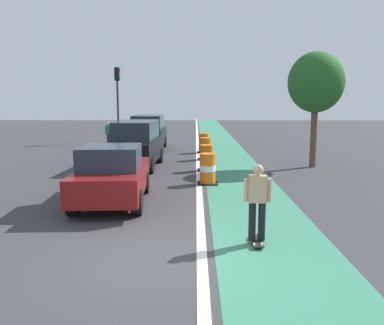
{
  "coord_description": "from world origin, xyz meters",
  "views": [
    {
      "loc": [
        0.78,
        -7.44,
        3.02
      ],
      "look_at": [
        0.67,
        4.85,
        1.1
      ],
      "focal_mm": 38.63,
      "sensor_mm": 36.0,
      "label": 1
    }
  ],
  "objects_px": {
    "parked_sedan_nearest": "(112,175)",
    "street_tree_sidewalk": "(316,83)",
    "parked_suv_third": "(148,132)",
    "traffic_barrel_front": "(208,169)",
    "traffic_light_corner": "(118,91)",
    "parked_suv_second": "(136,144)",
    "traffic_barrel_mid": "(206,158)",
    "pedestrian_crossing": "(108,134)",
    "traffic_barrel_back": "(205,149)",
    "skateboarder_on_lane": "(257,202)",
    "traffic_barrel_far": "(204,143)"
  },
  "relations": [
    {
      "from": "traffic_barrel_front",
      "to": "pedestrian_crossing",
      "type": "height_order",
      "value": "pedestrian_crossing"
    },
    {
      "from": "skateboarder_on_lane",
      "to": "parked_suv_third",
      "type": "bearing_deg",
      "value": 104.39
    },
    {
      "from": "traffic_barrel_front",
      "to": "traffic_barrel_back",
      "type": "xyz_separation_m",
      "value": [
        0.06,
        5.85,
        0.0
      ]
    },
    {
      "from": "parked_suv_third",
      "to": "traffic_barrel_mid",
      "type": "height_order",
      "value": "parked_suv_third"
    },
    {
      "from": "traffic_barrel_mid",
      "to": "traffic_barrel_far",
      "type": "relative_size",
      "value": 1.0
    },
    {
      "from": "parked_suv_third",
      "to": "pedestrian_crossing",
      "type": "xyz_separation_m",
      "value": [
        -2.46,
        0.59,
        -0.17
      ]
    },
    {
      "from": "parked_sedan_nearest",
      "to": "traffic_light_corner",
      "type": "xyz_separation_m",
      "value": [
        -2.97,
        17.09,
        2.67
      ]
    },
    {
      "from": "parked_suv_third",
      "to": "street_tree_sidewalk",
      "type": "xyz_separation_m",
      "value": [
        7.96,
        -6.0,
        2.63
      ]
    },
    {
      "from": "parked_sedan_nearest",
      "to": "pedestrian_crossing",
      "type": "height_order",
      "value": "parked_sedan_nearest"
    },
    {
      "from": "parked_suv_third",
      "to": "traffic_barrel_front",
      "type": "bearing_deg",
      "value": -71.69
    },
    {
      "from": "traffic_barrel_front",
      "to": "street_tree_sidewalk",
      "type": "distance_m",
      "value": 6.78
    },
    {
      "from": "skateboarder_on_lane",
      "to": "traffic_barrel_front",
      "type": "relative_size",
      "value": 1.55
    },
    {
      "from": "parked_suv_second",
      "to": "street_tree_sidewalk",
      "type": "height_order",
      "value": "street_tree_sidewalk"
    },
    {
      "from": "traffic_barrel_back",
      "to": "traffic_light_corner",
      "type": "height_order",
      "value": "traffic_light_corner"
    },
    {
      "from": "parked_sedan_nearest",
      "to": "traffic_barrel_far",
      "type": "bearing_deg",
      "value": 75.8
    },
    {
      "from": "traffic_barrel_front",
      "to": "traffic_light_corner",
      "type": "xyz_separation_m",
      "value": [
        -5.79,
        14.29,
        2.97
      ]
    },
    {
      "from": "skateboarder_on_lane",
      "to": "traffic_barrel_back",
      "type": "distance_m",
      "value": 12.01
    },
    {
      "from": "skateboarder_on_lane",
      "to": "street_tree_sidewalk",
      "type": "bearing_deg",
      "value": 68.34
    },
    {
      "from": "parked_sedan_nearest",
      "to": "street_tree_sidewalk",
      "type": "bearing_deg",
      "value": 40.6
    },
    {
      "from": "traffic_light_corner",
      "to": "parked_sedan_nearest",
      "type": "bearing_deg",
      "value": -80.16
    },
    {
      "from": "parked_suv_second",
      "to": "traffic_barrel_front",
      "type": "xyz_separation_m",
      "value": [
        3.01,
        -3.5,
        -0.5
      ]
    },
    {
      "from": "parked_suv_second",
      "to": "street_tree_sidewalk",
      "type": "bearing_deg",
      "value": 1.41
    },
    {
      "from": "parked_sedan_nearest",
      "to": "traffic_barrel_mid",
      "type": "xyz_separation_m",
      "value": [
        2.85,
        5.52,
        -0.3
      ]
    },
    {
      "from": "parked_suv_third",
      "to": "traffic_barrel_front",
      "type": "distance_m",
      "value": 10.22
    },
    {
      "from": "parked_sedan_nearest",
      "to": "traffic_barrel_far",
      "type": "height_order",
      "value": "parked_sedan_nearest"
    },
    {
      "from": "parked_suv_second",
      "to": "traffic_barrel_back",
      "type": "relative_size",
      "value": 4.29
    },
    {
      "from": "parked_suv_third",
      "to": "traffic_barrel_far",
      "type": "xyz_separation_m",
      "value": [
        3.23,
        -1.21,
        -0.5
      ]
    },
    {
      "from": "skateboarder_on_lane",
      "to": "parked_suv_third",
      "type": "xyz_separation_m",
      "value": [
        -4.06,
        15.82,
        0.12
      ]
    },
    {
      "from": "traffic_barrel_mid",
      "to": "traffic_light_corner",
      "type": "height_order",
      "value": "traffic_light_corner"
    },
    {
      "from": "parked_sedan_nearest",
      "to": "traffic_barrel_far",
      "type": "relative_size",
      "value": 3.83
    },
    {
      "from": "traffic_barrel_far",
      "to": "parked_sedan_nearest",
      "type": "bearing_deg",
      "value": -104.2
    },
    {
      "from": "pedestrian_crossing",
      "to": "skateboarder_on_lane",
      "type": "bearing_deg",
      "value": -68.32
    },
    {
      "from": "traffic_barrel_back",
      "to": "traffic_barrel_far",
      "type": "distance_m",
      "value": 2.63
    },
    {
      "from": "parked_suv_second",
      "to": "traffic_barrel_back",
      "type": "height_order",
      "value": "parked_suv_second"
    },
    {
      "from": "street_tree_sidewalk",
      "to": "parked_sedan_nearest",
      "type": "bearing_deg",
      "value": -139.4
    },
    {
      "from": "traffic_barrel_front",
      "to": "pedestrian_crossing",
      "type": "relative_size",
      "value": 0.68
    },
    {
      "from": "parked_suv_second",
      "to": "traffic_light_corner",
      "type": "height_order",
      "value": "traffic_light_corner"
    },
    {
      "from": "traffic_barrel_front",
      "to": "street_tree_sidewalk",
      "type": "xyz_separation_m",
      "value": [
        4.75,
        3.69,
        3.14
      ]
    },
    {
      "from": "parked_sedan_nearest",
      "to": "parked_suv_second",
      "type": "height_order",
      "value": "parked_suv_second"
    },
    {
      "from": "traffic_barrel_far",
      "to": "parked_suv_third",
      "type": "bearing_deg",
      "value": 159.42
    },
    {
      "from": "traffic_light_corner",
      "to": "street_tree_sidewalk",
      "type": "relative_size",
      "value": 1.02
    },
    {
      "from": "traffic_barrel_mid",
      "to": "traffic_barrel_front",
      "type": "bearing_deg",
      "value": -90.56
    },
    {
      "from": "traffic_light_corner",
      "to": "street_tree_sidewalk",
      "type": "distance_m",
      "value": 14.95
    },
    {
      "from": "traffic_barrel_front",
      "to": "street_tree_sidewalk",
      "type": "bearing_deg",
      "value": 37.83
    },
    {
      "from": "parked_suv_second",
      "to": "pedestrian_crossing",
      "type": "height_order",
      "value": "parked_suv_second"
    },
    {
      "from": "traffic_barrel_front",
      "to": "traffic_barrel_back",
      "type": "relative_size",
      "value": 1.0
    },
    {
      "from": "parked_sedan_nearest",
      "to": "parked_suv_second",
      "type": "relative_size",
      "value": 0.89
    },
    {
      "from": "parked_sedan_nearest",
      "to": "traffic_light_corner",
      "type": "relative_size",
      "value": 0.82
    },
    {
      "from": "skateboarder_on_lane",
      "to": "street_tree_sidewalk",
      "type": "distance_m",
      "value": 10.92
    },
    {
      "from": "parked_suv_third",
      "to": "traffic_light_corner",
      "type": "height_order",
      "value": "traffic_light_corner"
    }
  ]
}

